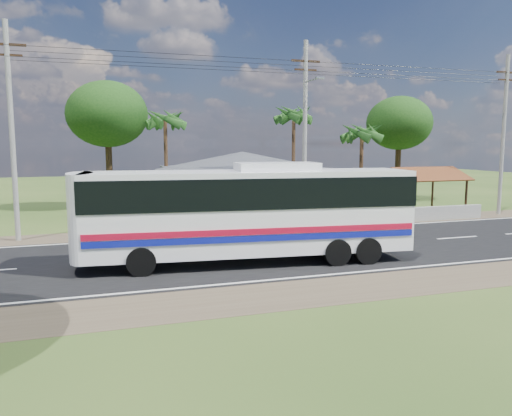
{
  "coord_description": "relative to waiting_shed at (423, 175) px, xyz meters",
  "views": [
    {
      "loc": [
        -9.24,
        -21.34,
        4.96
      ],
      "look_at": [
        -1.9,
        1.0,
        1.92
      ],
      "focal_mm": 35.0,
      "sensor_mm": 36.0,
      "label": 1
    }
  ],
  "objects": [
    {
      "name": "concrete_barrier",
      "position": [
        -1.0,
        -2.9,
        -2.28
      ],
      "size": [
        7.0,
        0.3,
        0.9
      ],
      "primitive_type": "cube",
      "color": "#9E9E99",
      "rests_on": "ground"
    },
    {
      "name": "person",
      "position": [
        -4.8,
        -3.08,
        -1.8
      ],
      "size": [
        0.76,
        0.58,
        1.85
      ],
      "primitive_type": "imported",
      "rotation": [
        0.0,
        0.0,
        2.92
      ],
      "color": "navy",
      "rests_on": "ground"
    },
    {
      "name": "tree_behind_shed",
      "position": [
        3.0,
        7.5,
        3.95
      ],
      "size": [
        5.6,
        5.6,
        9.02
      ],
      "color": "#47301E",
      "rests_on": "ground"
    },
    {
      "name": "waiting_shed",
      "position": [
        0.0,
        0.0,
        0.0
      ],
      "size": [
        5.2,
        4.48,
        3.35
      ],
      "color": "#331F12",
      "rests_on": "ground"
    },
    {
      "name": "utility_poles",
      "position": [
        -10.33,
        -2.01,
        3.04
      ],
      "size": [
        32.8,
        2.22,
        11.0
      ],
      "color": "#9E9E99",
      "rests_on": "ground"
    },
    {
      "name": "coach_bus",
      "position": [
        -16.05,
        -10.3,
        -0.34
      ],
      "size": [
        13.69,
        4.28,
        4.18
      ],
      "rotation": [
        0.0,
        0.0,
        -0.11
      ],
      "color": "white",
      "rests_on": "ground"
    },
    {
      "name": "tree_behind_house",
      "position": [
        -21.0,
        9.5,
        4.39
      ],
      "size": [
        6.0,
        6.0,
        9.61
      ],
      "color": "#47301E",
      "rests_on": "ground"
    },
    {
      "name": "palm_far",
      "position": [
        -17.0,
        7.5,
        3.95
      ],
      "size": [
        2.8,
        2.8,
        7.7
      ],
      "color": "#47301E",
      "rests_on": "ground"
    },
    {
      "name": "ground",
      "position": [
        -13.0,
        -8.5,
        -2.73
      ],
      "size": [
        120.0,
        120.0,
        0.0
      ],
      "primitive_type": "plane",
      "color": "#2B4418",
      "rests_on": "ground"
    },
    {
      "name": "motorcycle",
      "position": [
        -4.02,
        -0.66,
        -2.28
      ],
      "size": [
        1.76,
        0.81,
        0.89
      ],
      "primitive_type": "imported",
      "rotation": [
        0.0,
        0.0,
        1.44
      ],
      "color": "black",
      "rests_on": "ground"
    },
    {
      "name": "palm_near",
      "position": [
        -3.5,
        2.5,
        2.98
      ],
      "size": [
        2.8,
        2.8,
        6.7
      ],
      "color": "#47301E",
      "rests_on": "ground"
    },
    {
      "name": "road",
      "position": [
        -13.0,
        -8.5,
        -2.72
      ],
      "size": [
        120.0,
        16.0,
        0.03
      ],
      "color": "black",
      "rests_on": "ground"
    },
    {
      "name": "palm_mid",
      "position": [
        -7.0,
        7.0,
        4.43
      ],
      "size": [
        2.8,
        2.8,
        8.2
      ],
      "color": "#47301E",
      "rests_on": "ground"
    },
    {
      "name": "house",
      "position": [
        -12.0,
        4.5,
        -0.09
      ],
      "size": [
        12.4,
        10.0,
        5.0
      ],
      "color": "tan",
      "rests_on": "ground"
    }
  ]
}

